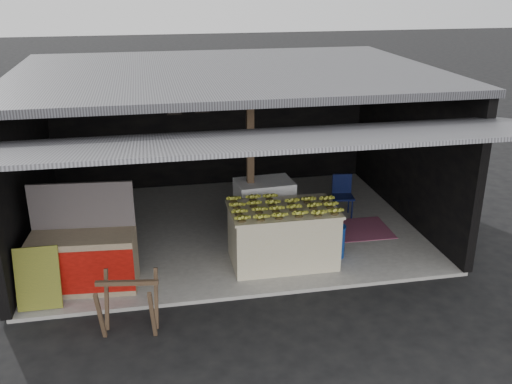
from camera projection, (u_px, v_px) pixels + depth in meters
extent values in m
plane|color=black|center=(254.00, 298.00, 8.54)|extent=(80.00, 80.00, 0.00)
cube|color=gray|center=(229.00, 228.00, 10.81)|extent=(7.00, 5.00, 0.06)
cube|color=black|center=(211.00, 121.00, 12.57)|extent=(7.00, 0.15, 2.90)
cube|color=black|center=(24.00, 165.00, 9.65)|extent=(0.15, 5.00, 2.90)
cube|color=black|center=(409.00, 143.00, 10.91)|extent=(0.15, 5.00, 2.90)
cube|color=#232326|center=(226.00, 72.00, 9.76)|extent=(7.20, 5.20, 0.12)
cube|color=#232326|center=(269.00, 139.00, 6.69)|extent=(7.40, 2.47, 0.48)
cube|color=brown|center=(250.00, 164.00, 9.80)|extent=(0.12, 0.12, 2.85)
cube|color=beige|center=(283.00, 237.00, 9.33)|extent=(1.68, 1.01, 0.92)
cube|color=beige|center=(283.00, 210.00, 9.16)|extent=(1.74, 1.07, 0.04)
cube|color=white|center=(264.00, 210.00, 10.15)|extent=(1.03, 0.73, 1.09)
cube|color=navy|center=(268.00, 214.00, 9.82)|extent=(0.77, 0.07, 0.33)
cube|color=#B21414|center=(268.00, 235.00, 9.96)|extent=(0.49, 0.05, 0.11)
cube|color=#998466|center=(84.00, 262.00, 8.57)|extent=(1.60, 0.80, 0.87)
cube|color=#BB130C|center=(82.00, 273.00, 8.25)|extent=(1.54, 0.15, 0.68)
cube|color=white|center=(82.00, 273.00, 8.24)|extent=(0.52, 0.05, 0.17)
cube|color=#182148|center=(80.00, 206.00, 8.55)|extent=(1.55, 0.18, 0.72)
cube|color=black|center=(38.00, 279.00, 8.05)|extent=(0.61, 0.25, 0.90)
cube|color=brown|center=(100.00, 316.00, 7.35)|extent=(0.10, 0.31, 0.81)
cube|color=brown|center=(153.00, 315.00, 7.38)|extent=(0.10, 0.31, 0.81)
cube|color=brown|center=(107.00, 299.00, 7.72)|extent=(0.10, 0.31, 0.81)
cube|color=brown|center=(156.00, 298.00, 7.75)|extent=(0.10, 0.31, 0.81)
cube|color=brown|center=(127.00, 283.00, 7.42)|extent=(0.82, 0.18, 0.06)
cylinder|color=navy|center=(334.00, 242.00, 9.59)|extent=(0.36, 0.36, 0.53)
cylinder|color=#0B133E|center=(336.00, 210.00, 11.05)|extent=(0.03, 0.03, 0.40)
cylinder|color=#0B133E|center=(352.00, 209.00, 11.07)|extent=(0.03, 0.03, 0.40)
cylinder|color=#0B133E|center=(333.00, 204.00, 11.34)|extent=(0.03, 0.03, 0.40)
cylinder|color=#0B133E|center=(349.00, 203.00, 11.36)|extent=(0.03, 0.03, 0.40)
cube|color=#0B133E|center=(343.00, 197.00, 11.13)|extent=(0.43, 0.43, 0.04)
cube|color=#0B133E|center=(342.00, 184.00, 11.22)|extent=(0.39, 0.09, 0.41)
cube|color=maroon|center=(350.00, 230.00, 10.65)|extent=(1.52, 1.04, 0.01)
cube|color=black|center=(174.00, 105.00, 12.19)|extent=(0.32, 0.03, 0.42)
cube|color=#4C4C59|center=(174.00, 105.00, 12.17)|extent=(0.26, 0.02, 0.34)
cube|color=black|center=(202.00, 103.00, 12.29)|extent=(0.32, 0.03, 0.42)
cube|color=#4C4C59|center=(202.00, 103.00, 12.28)|extent=(0.26, 0.02, 0.34)
cube|color=black|center=(234.00, 101.00, 12.41)|extent=(0.32, 0.03, 0.42)
cube|color=#4C4C59|center=(234.00, 101.00, 12.39)|extent=(0.26, 0.02, 0.34)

